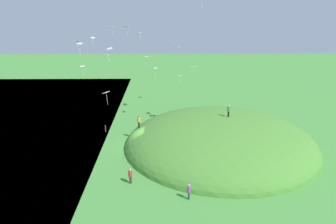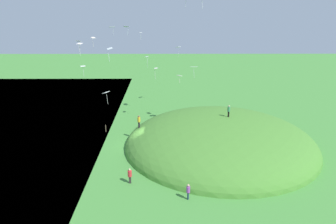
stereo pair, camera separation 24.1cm
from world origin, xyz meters
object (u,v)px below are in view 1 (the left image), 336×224
at_px(kite_8, 194,67).
at_px(kite_15, 179,76).
at_px(person_on_hilltop, 130,174).
at_px(mooring_post, 105,129).
at_px(kite_1, 140,33).
at_px(kite_12, 82,67).
at_px(person_with_child, 229,109).
at_px(kite_13, 109,49).
at_px(kite_2, 126,27).
at_px(kite_6, 80,45).
at_px(kite_9, 93,38).
at_px(kite_3, 155,69).
at_px(person_walking_path, 189,190).
at_px(kite_10, 111,27).
at_px(kite_5, 106,93).
at_px(kite_11, 146,58).
at_px(kite_0, 78,41).
at_px(person_near_shore, 139,120).
at_px(kite_14, 177,48).

relative_size(kite_8, kite_15, 1.33).
bearing_deg(person_on_hilltop, mooring_post, -70.89).
relative_size(kite_1, kite_8, 0.64).
bearing_deg(kite_12, person_with_child, -34.41).
height_order(person_on_hilltop, mooring_post, person_on_hilltop).
bearing_deg(kite_13, mooring_post, 132.97).
distance_m(kite_2, kite_6, 16.02).
bearing_deg(kite_6, kite_9, 90.08).
relative_size(kite_6, kite_8, 0.86).
bearing_deg(person_with_child, kite_3, 10.19).
height_order(person_walking_path, kite_10, kite_10).
height_order(person_on_hilltop, kite_8, kite_8).
distance_m(person_with_child, mooring_post, 18.95).
relative_size(kite_12, kite_13, 1.09).
bearing_deg(kite_5, kite_1, 69.15).
height_order(kite_6, kite_15, kite_6).
bearing_deg(kite_10, kite_8, -29.12).
xyz_separation_m(person_on_hilltop, kite_13, (-3.65, 12.86, 11.80)).
height_order(person_with_child, kite_11, kite_11).
bearing_deg(kite_0, kite_15, -19.24).
distance_m(kite_6, kite_11, 18.31).
bearing_deg(kite_10, kite_11, 13.77).
distance_m(kite_2, kite_11, 6.31).
height_order(kite_2, kite_12, kite_2).
bearing_deg(kite_5, kite_3, 43.35).
distance_m(person_walking_path, mooring_post, 21.17).
bearing_deg(person_walking_path, kite_2, -133.61).
distance_m(person_near_shore, kite_15, 10.53).
bearing_deg(person_with_child, kite_5, 43.04).
xyz_separation_m(kite_0, kite_1, (10.86, -1.20, 1.52)).
bearing_deg(person_walking_path, kite_6, -104.79).
relative_size(kite_6, kite_12, 0.77).
bearing_deg(person_near_shore, person_with_child, -60.29).
height_order(person_on_hilltop, kite_0, kite_0).
bearing_deg(kite_11, kite_5, -111.76).
distance_m(person_with_child, person_on_hilltop, 16.90).
bearing_deg(kite_15, kite_11, 131.02).
distance_m(person_walking_path, kite_10, 32.33).
xyz_separation_m(kite_1, kite_14, (6.38, 3.30, -2.92)).
bearing_deg(kite_10, kite_0, 170.56).
height_order(person_near_shore, person_on_hilltop, person_near_shore).
bearing_deg(person_near_shore, kite_1, 36.51).
bearing_deg(kite_5, kite_15, 30.72).
bearing_deg(kite_8, kite_5, -162.63).
height_order(kite_3, kite_9, kite_9).
distance_m(kite_0, kite_5, 15.09).
bearing_deg(kite_1, kite_3, -60.67).
distance_m(kite_10, kite_11, 7.86).
distance_m(kite_5, kite_6, 8.33).
relative_size(person_walking_path, person_near_shore, 0.95).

